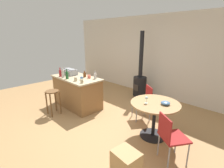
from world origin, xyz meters
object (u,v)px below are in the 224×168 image
object	(u,v)px
wood_stove	(140,82)
bottle_3	(67,75)
kitchen_island	(77,92)
folding_chair_near	(170,135)
bottle_1	(63,73)
cup_2	(82,78)
toolbox	(70,72)
cardboard_box	(126,164)
bottle_0	(60,73)
cup_3	(76,79)
wooden_stool	(53,97)
bottle_2	(95,76)
bottle_4	(85,75)
folding_chair_far	(144,100)
serving_bowl	(165,103)
cup_1	(89,77)
dining_table	(155,111)
cup_0	(82,81)
wine_glass	(146,98)

from	to	relation	value
wood_stove	bottle_3	distance (m)	2.41
kitchen_island	folding_chair_near	xyz separation A→B (m)	(3.02, -0.21, 0.06)
bottle_1	cup_2	bearing A→B (deg)	20.95
toolbox	cardboard_box	distance (m)	3.35
bottle_0	cup_3	size ratio (longest dim) A/B	2.22
kitchen_island	bottle_3	distance (m)	0.61
wooden_stool	bottle_2	distance (m)	1.26
folding_chair_near	bottle_4	distance (m)	2.92
bottle_0	folding_chair_far	bearing A→B (deg)	24.48
kitchen_island	cup_3	distance (m)	0.64
bottle_1	cup_3	bearing A→B (deg)	4.79
serving_bowl	cardboard_box	world-z (taller)	serving_bowl
cup_1	cardboard_box	xyz separation A→B (m)	(2.34, -1.13, -0.73)
toolbox	serving_bowl	xyz separation A→B (m)	(3.02, 0.25, -0.18)
cup_3	wood_stove	bearing A→B (deg)	76.09
kitchen_island	dining_table	size ratio (longest dim) A/B	1.57
bottle_3	bottle_2	bearing A→B (deg)	45.49
dining_table	serving_bowl	bearing A→B (deg)	17.70
bottle_2	cup_3	distance (m)	0.55
bottle_2	cardboard_box	distance (m)	2.61
folding_chair_near	cup_0	xyz separation A→B (m)	(-2.40, -0.02, 0.44)
wood_stove	cup_2	size ratio (longest dim) A/B	19.61
serving_bowl	cup_2	bearing A→B (deg)	-171.02
bottle_0	cup_3	distance (m)	0.73
bottle_3	bottle_1	bearing A→B (deg)	179.95
cup_3	bottle_4	bearing A→B (deg)	112.53
bottle_1	bottle_3	xyz separation A→B (m)	(0.22, -0.00, -0.01)
cup_2	cup_3	distance (m)	0.18
folding_chair_far	cup_2	bearing A→B (deg)	-152.01
folding_chair_far	cardboard_box	xyz separation A→B (m)	(0.86, -1.69, -0.29)
wood_stove	wooden_stool	bearing A→B (deg)	-108.06
wooden_stool	cup_0	xyz separation A→B (m)	(0.62, 0.52, 0.46)
wine_glass	wood_stove	bearing A→B (deg)	128.71
cup_2	cup_3	size ratio (longest dim) A/B	0.94
wine_glass	kitchen_island	bearing A→B (deg)	-177.42
wood_stove	toolbox	world-z (taller)	wood_stove
bottle_4	cup_3	bearing A→B (deg)	-67.47
folding_chair_near	bottle_1	size ratio (longest dim) A/B	2.88
bottle_0	cup_3	world-z (taller)	bottle_0
folding_chair_near	wood_stove	bearing A→B (deg)	135.25
bottle_0	wine_glass	xyz separation A→B (m)	(2.71, 0.38, -0.13)
wooden_stool	cup_2	size ratio (longest dim) A/B	5.92
folding_chair_near	cup_1	size ratio (longest dim) A/B	7.02
kitchen_island	cup_0	world-z (taller)	cup_0
cup_1	cardboard_box	world-z (taller)	cup_1
cup_3	serving_bowl	distance (m)	2.36
dining_table	folding_chair_near	bearing A→B (deg)	-38.58
cup_0	cup_3	distance (m)	0.28
cup_1	serving_bowl	xyz separation A→B (m)	(2.26, 0.12, -0.14)
bottle_2	cup_0	size ratio (longest dim) A/B	1.99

